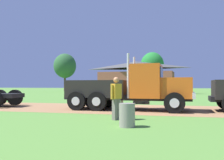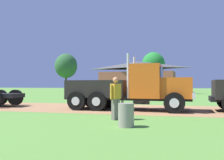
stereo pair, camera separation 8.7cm
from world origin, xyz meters
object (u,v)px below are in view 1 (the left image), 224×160
at_px(visitor_far_side, 122,93).
at_px(steel_barrel, 127,115).
at_px(truck_foreground_white, 130,89).
at_px(shed_building, 137,78).
at_px(visitor_walking_mid, 116,97).

relative_size(visitor_far_side, steel_barrel, 1.87).
height_order(truck_foreground_white, shed_building, shed_building).
height_order(truck_foreground_white, visitor_walking_mid, truck_foreground_white).
height_order(visitor_walking_mid, shed_building, shed_building).
bearing_deg(truck_foreground_white, shed_building, 96.81).
relative_size(visitor_walking_mid, visitor_far_side, 1.17).
distance_m(steel_barrel, shed_building, 34.77).
bearing_deg(visitor_far_side, visitor_walking_mid, -80.58).
bearing_deg(visitor_walking_mid, visitor_far_side, 99.42).
xyz_separation_m(visitor_walking_mid, shed_building, (-3.51, 32.83, 1.75)).
height_order(visitor_far_side, steel_barrel, visitor_far_side).
bearing_deg(visitor_walking_mid, shed_building, 96.10).
bearing_deg(visitor_far_side, shed_building, 94.89).
bearing_deg(truck_foreground_white, visitor_far_side, 106.86).
height_order(visitor_far_side, shed_building, shed_building).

